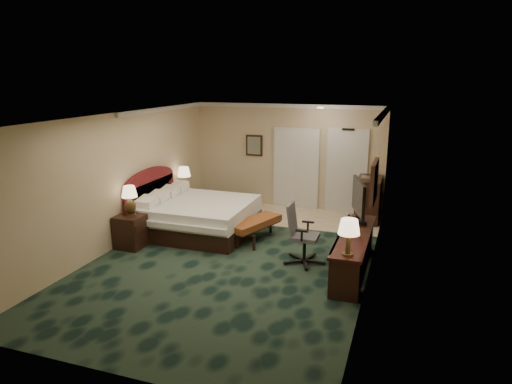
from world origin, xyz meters
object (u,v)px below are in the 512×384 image
(bed_bench, at_px, (255,230))
(tv, at_px, (358,201))
(lamp_near, at_px, (130,200))
(nightstand_near, at_px, (132,231))
(desk, at_px, (353,253))
(lamp_far, at_px, (184,179))
(bed, at_px, (200,217))
(desk_chair, at_px, (305,234))
(nightstand_far, at_px, (185,203))
(minibar, at_px, (369,199))

(bed_bench, height_order, tv, tv)
(lamp_near, height_order, tv, tv)
(nightstand_near, relative_size, desk, 0.27)
(lamp_far, distance_m, tv, 4.71)
(lamp_near, xyz_separation_m, tv, (4.41, 0.92, 0.14))
(nightstand_near, distance_m, tv, 4.56)
(lamp_far, bearing_deg, desk, -26.32)
(bed, relative_size, nightstand_near, 3.34)
(lamp_far, bearing_deg, desk_chair, -30.71)
(nightstand_near, distance_m, desk, 4.44)
(bed, bearing_deg, desk_chair, -19.41)
(lamp_near, height_order, desk_chair, lamp_near)
(lamp_far, distance_m, desk_chair, 4.18)
(nightstand_near, relative_size, nightstand_far, 1.20)
(bed, distance_m, desk, 3.64)
(desk, distance_m, desk_chair, 0.94)
(desk, xyz_separation_m, desk_chair, (-0.91, 0.09, 0.21))
(bed_bench, relative_size, desk_chair, 1.18)
(bed_bench, bearing_deg, desk_chair, -13.79)
(lamp_near, xyz_separation_m, desk_chair, (3.54, 0.28, -0.40))
(nightstand_near, bearing_deg, lamp_far, 91.51)
(nightstand_near, xyz_separation_m, minibar, (4.39, 3.32, 0.19))
(nightstand_near, relative_size, bed_bench, 0.50)
(bed, distance_m, nightstand_far, 1.53)
(nightstand_far, distance_m, minibar, 4.53)
(lamp_far, relative_size, tv, 0.61)
(nightstand_far, xyz_separation_m, desk_chair, (3.57, -2.09, 0.28))
(lamp_near, bearing_deg, bed, 51.65)
(bed_bench, xyz_separation_m, minibar, (2.14, 2.16, 0.30))
(nightstand_far, xyz_separation_m, desk, (4.47, -2.18, 0.07))
(tv, height_order, desk_chair, tv)
(bed, distance_m, minibar, 4.05)
(lamp_near, bearing_deg, nightstand_near, -61.26)
(nightstand_far, bearing_deg, tv, -18.10)
(lamp_far, relative_size, desk, 0.26)
(bed, height_order, minibar, minibar)
(nightstand_far, distance_m, bed_bench, 2.61)
(nightstand_near, xyz_separation_m, bed_bench, (2.25, 1.16, -0.11))
(lamp_near, xyz_separation_m, desk, (4.45, 0.19, -0.61))
(lamp_near, bearing_deg, nightstand_far, 90.66)
(nightstand_far, relative_size, lamp_near, 0.94)
(nightstand_near, bearing_deg, nightstand_far, 91.04)
(minibar, bearing_deg, nightstand_far, -168.23)
(nightstand_near, relative_size, desk_chair, 0.59)
(bed, bearing_deg, bed_bench, -2.82)
(nightstand_far, height_order, desk_chair, desk_chair)
(bed, xyz_separation_m, desk, (3.50, -1.01, -0.00))
(lamp_near, relative_size, minibar, 0.57)
(desk, bearing_deg, nightstand_near, -177.14)
(minibar, bearing_deg, bed, -148.77)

